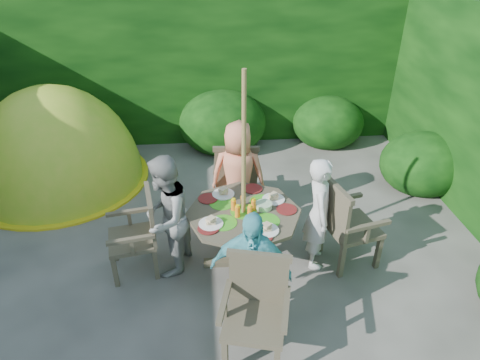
{
  "coord_description": "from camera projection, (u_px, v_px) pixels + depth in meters",
  "views": [
    {
      "loc": [
        0.29,
        -3.25,
        3.26
      ],
      "look_at": [
        0.66,
        0.76,
        0.85
      ],
      "focal_mm": 32.0,
      "sensor_mm": 36.0,
      "label": 1
    }
  ],
  "objects": [
    {
      "name": "ground",
      "position": [
        184.0,
        291.0,
        4.43
      ],
      "size": [
        60.0,
        60.0,
        0.0
      ],
      "primitive_type": "plane",
      "color": "#46443E",
      "rests_on": "ground"
    },
    {
      "name": "hedge_enclosure",
      "position": [
        179.0,
        127.0,
        4.93
      ],
      "size": [
        9.0,
        9.0,
        2.5
      ],
      "color": "black",
      "rests_on": "ground"
    },
    {
      "name": "patio_table",
      "position": [
        244.0,
        220.0,
        4.48
      ],
      "size": [
        1.24,
        1.24,
        0.85
      ],
      "rotation": [
        0.0,
        0.0,
        -0.02
      ],
      "color": "#3C3627",
      "rests_on": "ground"
    },
    {
      "name": "parasol_pole",
      "position": [
        244.0,
        179.0,
        4.22
      ],
      "size": [
        0.04,
        0.04,
        2.2
      ],
      "primitive_type": "cylinder",
      "rotation": [
        0.0,
        0.0,
        -0.02
      ],
      "color": "olive",
      "rests_on": "ground"
    },
    {
      "name": "garden_chair_right",
      "position": [
        346.0,
        223.0,
        4.57
      ],
      "size": [
        0.64,
        0.69,
        0.97
      ],
      "rotation": [
        0.0,
        0.0,
        1.81
      ],
      "color": "#3C3627",
      "rests_on": "ground"
    },
    {
      "name": "garden_chair_left",
      "position": [
        139.0,
        233.0,
        4.48
      ],
      "size": [
        0.57,
        0.62,
        0.9
      ],
      "rotation": [
        0.0,
        0.0,
        -1.39
      ],
      "color": "#3C3627",
      "rests_on": "ground"
    },
    {
      "name": "garden_chair_back",
      "position": [
        236.0,
        175.0,
        5.46
      ],
      "size": [
        0.61,
        0.55,
        0.95
      ],
      "rotation": [
        0.0,
        0.0,
        3.06
      ],
      "color": "#3C3627",
      "rests_on": "ground"
    },
    {
      "name": "garden_chair_front",
      "position": [
        256.0,
        308.0,
        3.59
      ],
      "size": [
        0.66,
        0.61,
        0.92
      ],
      "rotation": [
        0.0,
        0.0,
        -0.25
      ],
      "color": "#3C3627",
      "rests_on": "ground"
    },
    {
      "name": "child_right",
      "position": [
        319.0,
        213.0,
        4.5
      ],
      "size": [
        0.38,
        0.51,
        1.29
      ],
      "primitive_type": "imported",
      "rotation": [
        0.0,
        0.0,
        1.41
      ],
      "color": "silver",
      "rests_on": "ground"
    },
    {
      "name": "child_left",
      "position": [
        166.0,
        217.0,
        4.39
      ],
      "size": [
        0.68,
        0.78,
        1.36
      ],
      "primitive_type": "imported",
      "rotation": [
        0.0,
        0.0,
        -1.86
      ],
      "color": "gray",
      "rests_on": "ground"
    },
    {
      "name": "child_back",
      "position": [
        238.0,
        175.0,
        5.12
      ],
      "size": [
        0.72,
        0.53,
        1.36
      ],
      "primitive_type": "imported",
      "rotation": [
        0.0,
        0.0,
        2.98
      ],
      "color": "#EB8661",
      "rests_on": "ground"
    },
    {
      "name": "child_front",
      "position": [
        251.0,
        271.0,
        3.78
      ],
      "size": [
        0.79,
        0.5,
        1.25
      ],
      "primitive_type": "imported",
      "rotation": [
        0.0,
        0.0,
        -0.29
      ],
      "color": "#55BDC6",
      "rests_on": "ground"
    },
    {
      "name": "dome_tent",
      "position": [
        63.0,
        181.0,
        6.32
      ],
      "size": [
        2.8,
        2.8,
        2.84
      ],
      "rotation": [
        0.0,
        0.0,
        0.23
      ],
      "color": "#97C325",
      "rests_on": "ground"
    }
  ]
}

